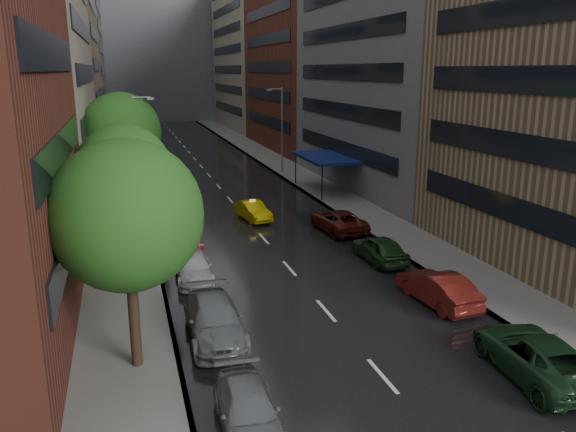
# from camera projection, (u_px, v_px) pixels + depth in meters

# --- Properties ---
(road) EXTENTS (14.00, 140.00, 0.01)m
(road) POSITION_uv_depth(u_px,v_px,m) (204.00, 169.00, 63.28)
(road) COLOR black
(road) RESTS_ON ground
(sidewalk_left) EXTENTS (4.00, 140.00, 0.15)m
(sidewalk_left) POSITION_uv_depth(u_px,v_px,m) (121.00, 173.00, 60.81)
(sidewalk_left) COLOR gray
(sidewalk_left) RESTS_ON ground
(sidewalk_right) EXTENTS (4.00, 140.00, 0.15)m
(sidewalk_right) POSITION_uv_depth(u_px,v_px,m) (280.00, 165.00, 65.73)
(sidewalk_right) COLOR gray
(sidewalk_right) RESTS_ON ground
(buildings_left) EXTENTS (8.00, 108.00, 38.00)m
(buildings_left) POSITION_uv_depth(u_px,v_px,m) (54.00, 23.00, 63.30)
(buildings_left) COLOR maroon
(buildings_left) RESTS_ON ground
(buildings_right) EXTENTS (8.05, 109.10, 36.00)m
(buildings_right) POSITION_uv_depth(u_px,v_px,m) (312.00, 35.00, 69.80)
(buildings_right) COLOR #937A5B
(buildings_right) RESTS_ON ground
(building_far) EXTENTS (40.00, 14.00, 32.00)m
(building_far) POSITION_uv_depth(u_px,v_px,m) (156.00, 45.00, 122.34)
(building_far) COLOR slate
(building_far) RESTS_ON ground
(tree_near) EXTENTS (5.43, 5.43, 8.66)m
(tree_near) POSITION_uv_depth(u_px,v_px,m) (127.00, 216.00, 19.69)
(tree_near) COLOR #382619
(tree_near) RESTS_ON ground
(tree_mid) EXTENTS (5.14, 5.14, 8.19)m
(tree_mid) POSITION_uv_depth(u_px,v_px,m) (124.00, 173.00, 29.78)
(tree_mid) COLOR #382619
(tree_mid) RESTS_ON ground
(tree_far) EXTENTS (5.86, 5.86, 9.33)m
(tree_far) POSITION_uv_depth(u_px,v_px,m) (121.00, 132.00, 41.73)
(tree_far) COLOR #382619
(tree_far) RESTS_ON ground
(taxi) EXTENTS (2.26, 4.45, 1.40)m
(taxi) POSITION_uv_depth(u_px,v_px,m) (253.00, 211.00, 41.88)
(taxi) COLOR #DCBA0B
(taxi) RESTS_ON ground
(parked_cars_left) EXTENTS (2.75, 30.93, 1.60)m
(parked_cars_left) POSITION_uv_depth(u_px,v_px,m) (191.00, 260.00, 30.84)
(parked_cars_left) COLOR slate
(parked_cars_left) RESTS_ON ground
(parked_cars_right) EXTENTS (3.21, 25.66, 1.61)m
(parked_cars_right) POSITION_uv_depth(u_px,v_px,m) (412.00, 270.00, 29.16)
(parked_cars_right) COLOR #17341D
(parked_cars_right) RESTS_ON ground
(street_lamp_left) EXTENTS (1.74, 0.22, 9.00)m
(street_lamp_left) POSITION_uv_depth(u_px,v_px,m) (135.00, 154.00, 41.38)
(street_lamp_left) COLOR gray
(street_lamp_left) RESTS_ON sidewalk_left
(street_lamp_right) EXTENTS (1.74, 0.22, 9.00)m
(street_lamp_right) POSITION_uv_depth(u_px,v_px,m) (281.00, 128.00, 59.52)
(street_lamp_right) COLOR gray
(street_lamp_right) RESTS_ON sidewalk_right
(awning) EXTENTS (4.00, 8.00, 3.12)m
(awning) POSITION_uv_depth(u_px,v_px,m) (325.00, 158.00, 51.03)
(awning) COLOR navy
(awning) RESTS_ON sidewalk_right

